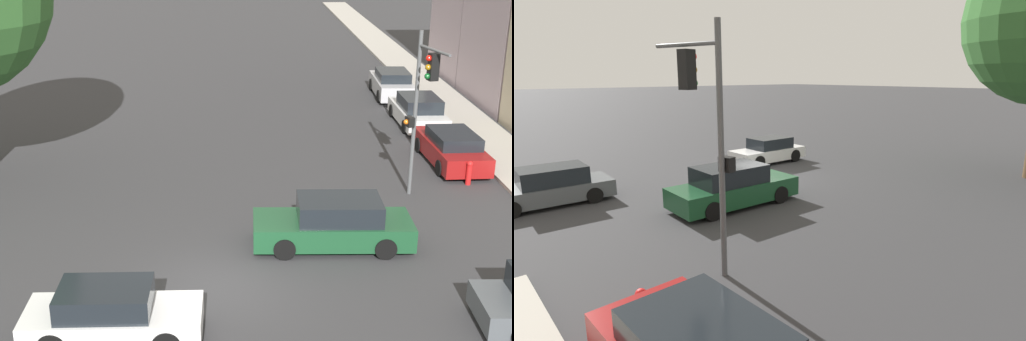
% 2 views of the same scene
% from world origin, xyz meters
% --- Properties ---
extents(ground_plane, '(300.00, 300.00, 0.00)m').
position_xyz_m(ground_plane, '(0.00, 0.00, 0.00)').
color(ground_plane, '#333335').
extents(traffic_signal, '(0.91, 2.05, 5.90)m').
position_xyz_m(traffic_signal, '(6.94, 6.22, 3.82)').
color(traffic_signal, '#515456').
rests_on(traffic_signal, ground_plane).
extents(crossing_car_0, '(4.41, 2.09, 1.41)m').
position_xyz_m(crossing_car_0, '(8.59, -2.19, 0.66)').
color(crossing_car_0, '#4C5156').
rests_on(crossing_car_0, ground_plane).
extents(crossing_car_1, '(4.84, 2.06, 1.54)m').
position_xyz_m(crossing_car_1, '(3.55, 2.46, 0.72)').
color(crossing_car_1, '#194728').
rests_on(crossing_car_1, ground_plane).
extents(crossing_car_2, '(4.21, 1.85, 1.38)m').
position_xyz_m(crossing_car_2, '(-2.40, -2.41, 0.65)').
color(crossing_car_2, silver).
rests_on(crossing_car_2, ground_plane).
extents(fire_hydrant, '(0.22, 0.22, 0.92)m').
position_xyz_m(fire_hydrant, '(9.30, 7.51, 0.49)').
color(fire_hydrant, red).
rests_on(fire_hydrant, ground_plane).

